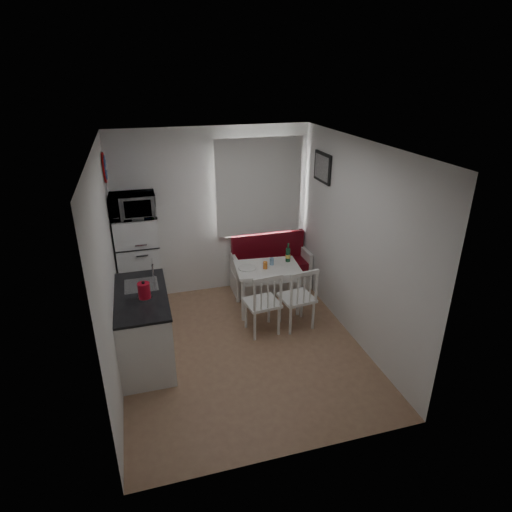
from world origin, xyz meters
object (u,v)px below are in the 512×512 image
(chair_left, at_px, (264,298))
(kettle, at_px, (144,291))
(dining_table, at_px, (267,272))
(bench, at_px, (270,271))
(fridge, at_px, (140,264))
(microwave, at_px, (133,206))
(wine_bottle, at_px, (288,252))
(chair_right, at_px, (300,293))
(kitchen_counter, at_px, (144,326))

(chair_left, distance_m, kettle, 1.58)
(dining_table, xyz_separation_m, chair_left, (-0.25, -0.67, -0.04))
(bench, height_order, kettle, kettle)
(bench, distance_m, chair_left, 1.40)
(bench, distance_m, kettle, 2.59)
(dining_table, bearing_deg, chair_left, -105.40)
(fridge, bearing_deg, microwave, -90.00)
(chair_left, height_order, kettle, kettle)
(microwave, bearing_deg, wine_bottle, -9.48)
(dining_table, bearing_deg, bench, 73.40)
(chair_right, xyz_separation_m, fridge, (-2.04, 1.17, 0.16))
(kitchen_counter, height_order, dining_table, kitchen_counter)
(dining_table, height_order, microwave, microwave)
(microwave, bearing_deg, chair_right, -28.85)
(bench, xyz_separation_m, chair_right, (0.00, -1.28, 0.27))
(chair_right, relative_size, wine_bottle, 1.71)
(chair_right, height_order, kettle, kettle)
(chair_right, relative_size, kettle, 2.22)
(kitchen_counter, height_order, fridge, fridge)
(dining_table, height_order, fridge, fridge)
(kitchen_counter, height_order, chair_right, kitchen_counter)
(kitchen_counter, relative_size, microwave, 2.18)
(bench, distance_m, chair_right, 1.31)
(kettle, bearing_deg, kitchen_counter, 110.73)
(chair_left, height_order, microwave, microwave)
(kitchen_counter, height_order, chair_left, kitchen_counter)
(fridge, distance_m, microwave, 0.90)
(wine_bottle, bearing_deg, kitchen_counter, -158.78)
(dining_table, bearing_deg, wine_bottle, 21.15)
(chair_left, distance_m, wine_bottle, 1.01)
(kettle, bearing_deg, dining_table, 26.29)
(fridge, distance_m, kettle, 1.40)
(bench, height_order, microwave, microwave)
(bench, distance_m, microwave, 2.44)
(kitchen_counter, distance_m, wine_bottle, 2.35)
(chair_right, relative_size, fridge, 0.34)
(fridge, bearing_deg, kettle, -88.75)
(bench, relative_size, wine_bottle, 4.37)
(chair_right, xyz_separation_m, kettle, (-2.01, -0.20, 0.44))
(chair_left, bearing_deg, fridge, 136.26)
(fridge, bearing_deg, dining_table, -15.83)
(dining_table, height_order, chair_left, chair_left)
(chair_right, bearing_deg, chair_left, 172.93)
(kitchen_counter, xyz_separation_m, chair_right, (2.06, 0.07, 0.12))
(fridge, height_order, wine_bottle, fridge)
(microwave, bearing_deg, kettle, -88.70)
(kitchen_counter, xyz_separation_m, kettle, (0.05, -0.13, 0.56))
(bench, relative_size, chair_right, 2.55)
(wine_bottle, bearing_deg, dining_table, -164.05)
(kettle, bearing_deg, bench, 36.53)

